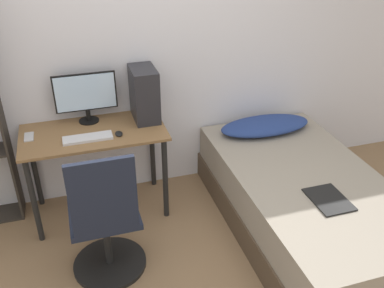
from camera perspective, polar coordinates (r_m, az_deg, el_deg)
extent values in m
cube|color=silver|center=(3.52, -7.70, 12.13)|extent=(8.00, 0.05, 2.50)
cube|color=brown|center=(3.38, -13.02, 1.49)|extent=(1.10, 0.58, 0.02)
cylinder|color=black|center=(3.39, -20.33, -7.18)|extent=(0.04, 0.04, 0.73)
cylinder|color=black|center=(3.43, -3.59, -4.65)|extent=(0.04, 0.04, 0.73)
cylinder|color=black|center=(3.79, -20.25, -3.02)|extent=(0.04, 0.04, 0.73)
cylinder|color=black|center=(3.82, -5.32, -0.80)|extent=(0.04, 0.04, 0.73)
cube|color=#2D2823|center=(3.49, -24.20, 3.72)|extent=(0.02, 0.24, 1.83)
cylinder|color=black|center=(3.26, -10.85, -15.33)|extent=(0.52, 0.52, 0.03)
cylinder|color=black|center=(3.11, -11.26, -12.33)|extent=(0.05, 0.05, 0.43)
cube|color=black|center=(2.96, -11.70, -8.95)|extent=(0.45, 0.45, 0.04)
cube|color=black|center=(2.62, -11.75, -6.95)|extent=(0.41, 0.04, 0.51)
cube|color=#4C3D2D|center=(3.54, 14.44, -9.43)|extent=(1.09, 2.02, 0.23)
cube|color=gray|center=(3.39, 14.97, -6.08)|extent=(1.05, 1.98, 0.28)
ellipsoid|color=navy|center=(3.85, 9.73, 2.45)|extent=(0.83, 0.36, 0.11)
cube|color=black|center=(3.10, 17.77, -7.06)|extent=(0.24, 0.32, 0.01)
cylinder|color=black|center=(3.54, -13.56, 3.05)|extent=(0.16, 0.16, 0.01)
cylinder|color=black|center=(3.52, -13.66, 3.85)|extent=(0.04, 0.04, 0.10)
cube|color=black|center=(3.45, -14.04, 6.73)|extent=(0.48, 0.01, 0.31)
cube|color=#B2D1EF|center=(3.44, -14.03, 6.68)|extent=(0.46, 0.01, 0.28)
cube|color=silver|center=(3.27, -13.73, 0.78)|extent=(0.36, 0.12, 0.02)
cube|color=#232328|center=(3.43, -6.39, 6.64)|extent=(0.19, 0.32, 0.42)
ellipsoid|color=black|center=(3.28, -9.73, 1.37)|extent=(0.06, 0.09, 0.02)
cube|color=#B7B7BC|center=(3.43, -20.91, 0.90)|extent=(0.07, 0.14, 0.01)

